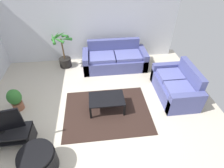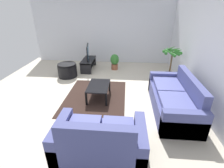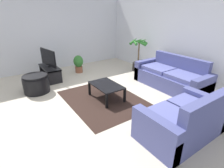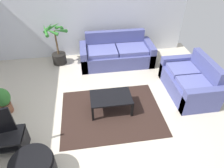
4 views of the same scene
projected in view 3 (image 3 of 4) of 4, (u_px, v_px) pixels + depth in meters
ground_plane at (90, 97)px, 4.58m from camera, size 6.60×6.60×0.00m
wall_back at (170, 36)px, 5.61m from camera, size 6.00×0.06×2.70m
wall_left at (49, 33)px, 6.33m from camera, size 0.06×6.00×2.70m
couch_main at (171, 77)px, 5.07m from camera, size 2.13×0.90×0.90m
couch_loveseat at (183, 121)px, 3.08m from camera, size 0.90×1.56×0.90m
tv_stand at (50, 71)px, 5.69m from camera, size 1.10×0.45×0.43m
tv at (48, 58)px, 5.52m from camera, size 0.92×0.20×0.56m
coffee_table at (106, 86)px, 4.39m from camera, size 0.89×0.58×0.39m
area_rug at (103, 99)px, 4.47m from camera, size 2.20×1.70×0.01m
potted_palm at (138, 58)px, 6.43m from camera, size 0.71×0.67×1.22m
potted_plant_small at (78, 63)px, 6.29m from camera, size 0.34×0.34×0.63m
ottoman at (36, 84)px, 4.79m from camera, size 0.68×0.68×0.49m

